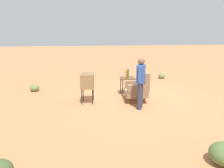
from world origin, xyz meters
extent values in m
plane|color=#C17A4C|center=(0.00, 0.00, 0.00)|extent=(60.00, 60.00, 0.00)
cylinder|color=brown|center=(-0.01, -0.32, 0.11)|extent=(0.05, 0.05, 0.22)
cylinder|color=brown|center=(0.52, -0.36, 0.11)|extent=(0.05, 0.05, 0.22)
cylinder|color=brown|center=(0.02, 0.21, 0.11)|extent=(0.05, 0.05, 0.22)
cylinder|color=brown|center=(0.55, 0.18, 0.11)|extent=(0.05, 0.05, 0.22)
cube|color=#8C6B4C|center=(0.27, -0.07, 0.32)|extent=(0.81, 0.81, 0.20)
cube|color=#8C6B4C|center=(0.29, 0.25, 0.74)|extent=(0.77, 0.21, 0.64)
cube|color=#8C6B4C|center=(-0.05, -0.05, 0.55)|extent=(0.18, 0.69, 0.26)
cube|color=#8C6B4C|center=(0.59, -0.09, 0.55)|extent=(0.18, 0.69, 0.26)
cylinder|color=black|center=(-0.83, -0.42, 0.32)|extent=(0.04, 0.04, 0.64)
cylinder|color=black|center=(-0.38, -0.42, 0.32)|extent=(0.04, 0.04, 0.64)
cylinder|color=black|center=(-0.83, 0.02, 0.32)|extent=(0.04, 0.04, 0.64)
cylinder|color=black|center=(-0.38, 0.02, 0.32)|extent=(0.04, 0.04, 0.64)
cube|color=brown|center=(-0.60, -0.20, 0.66)|extent=(0.56, 0.56, 0.03)
cylinder|color=black|center=(0.43, -1.60, 0.28)|extent=(0.03, 0.03, 0.55)
cylinder|color=black|center=(-0.01, -1.56, 0.28)|extent=(0.03, 0.03, 0.55)
cylinder|color=black|center=(0.40, -1.96, 0.28)|extent=(0.03, 0.03, 0.55)
cylinder|color=black|center=(-0.04, -1.92, 0.28)|extent=(0.03, 0.03, 0.55)
cube|color=olive|center=(0.20, -1.76, 0.79)|extent=(0.64, 0.49, 0.48)
cube|color=#383D3F|center=(0.22, -1.53, 0.79)|extent=(0.42, 0.05, 0.34)
cylinder|color=#2D3347|center=(0.90, -0.07, 0.43)|extent=(0.14, 0.14, 0.86)
cylinder|color=#2D3347|center=(1.08, -0.15, 0.43)|extent=(0.14, 0.14, 0.86)
cube|color=#3356A8|center=(0.99, -0.11, 1.14)|extent=(0.42, 0.35, 0.56)
cylinder|color=#3356A8|center=(0.77, -0.01, 1.17)|extent=(0.09, 0.09, 0.50)
cylinder|color=#3356A8|center=(1.21, -0.21, 1.17)|extent=(0.09, 0.09, 0.50)
sphere|color=brown|center=(0.99, -0.11, 1.53)|extent=(0.22, 0.22, 0.22)
cylinder|color=#1E5623|center=(-0.67, -0.17, 0.83)|extent=(0.07, 0.07, 0.32)
cylinder|color=brown|center=(-0.42, -0.26, 0.82)|extent=(0.07, 0.07, 0.30)
cylinder|color=silver|center=(-0.80, -0.24, 0.76)|extent=(0.09, 0.09, 0.18)
sphere|color=yellow|center=(-0.80, -0.24, 0.90)|extent=(0.07, 0.07, 0.07)
sphere|color=#E04C66|center=(-0.84, -0.23, 0.90)|extent=(0.07, 0.07, 0.07)
sphere|color=orange|center=(-0.77, -0.25, 0.90)|extent=(0.07, 0.07, 0.07)
ellipsoid|color=olive|center=(-3.22, 2.17, 0.14)|extent=(0.35, 0.35, 0.27)
ellipsoid|color=#516B38|center=(4.04, 0.69, 0.21)|extent=(0.55, 0.55, 0.42)
ellipsoid|color=olive|center=(-1.52, -3.93, 0.15)|extent=(0.38, 0.38, 0.29)
camera|label=1|loc=(7.18, -1.81, 2.40)|focal=33.59mm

